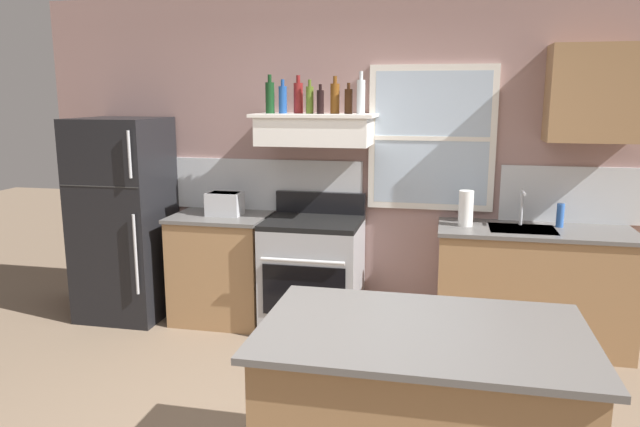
% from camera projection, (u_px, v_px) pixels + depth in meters
% --- Properties ---
extents(back_wall, '(5.40, 0.11, 2.70)m').
position_uv_depth(back_wall, '(355.00, 161.00, 4.95)').
color(back_wall, gray).
rests_on(back_wall, ground_plane).
extents(refrigerator, '(0.70, 0.72, 1.70)m').
position_uv_depth(refrigerator, '(124.00, 219.00, 5.07)').
color(refrigerator, black).
rests_on(refrigerator, ground_plane).
extents(counter_left_of_stove, '(0.79, 0.63, 0.91)m').
position_uv_depth(counter_left_of_stove, '(222.00, 267.00, 5.03)').
color(counter_left_of_stove, '#9E754C').
rests_on(counter_left_of_stove, ground_plane).
extents(toaster, '(0.30, 0.20, 0.19)m').
position_uv_depth(toaster, '(225.00, 203.00, 4.92)').
color(toaster, silver).
rests_on(toaster, counter_left_of_stove).
extents(stove_range, '(0.76, 0.69, 1.09)m').
position_uv_depth(stove_range, '(313.00, 273.00, 4.83)').
color(stove_range, '#9EA0A5').
rests_on(stove_range, ground_plane).
extents(range_hood_shelf, '(0.96, 0.52, 0.24)m').
position_uv_depth(range_hood_shelf, '(315.00, 129.00, 4.70)').
color(range_hood_shelf, white).
extents(bottle_dark_green_wine, '(0.07, 0.07, 0.30)m').
position_uv_depth(bottle_dark_green_wine, '(270.00, 97.00, 4.71)').
color(bottle_dark_green_wine, '#143819').
rests_on(bottle_dark_green_wine, range_hood_shelf).
extents(bottle_blue_liqueur, '(0.07, 0.07, 0.27)m').
position_uv_depth(bottle_blue_liqueur, '(283.00, 99.00, 4.70)').
color(bottle_blue_liqueur, '#1E478C').
rests_on(bottle_blue_liqueur, range_hood_shelf).
extents(bottle_red_label_wine, '(0.07, 0.07, 0.30)m').
position_uv_depth(bottle_red_label_wine, '(298.00, 97.00, 4.72)').
color(bottle_red_label_wine, maroon).
rests_on(bottle_red_label_wine, range_hood_shelf).
extents(bottle_olive_oil_square, '(0.06, 0.06, 0.26)m').
position_uv_depth(bottle_olive_oil_square, '(310.00, 99.00, 4.65)').
color(bottle_olive_oil_square, '#4C601E').
rests_on(bottle_olive_oil_square, range_hood_shelf).
extents(bottle_balsamic_dark, '(0.06, 0.06, 0.23)m').
position_uv_depth(bottle_balsamic_dark, '(320.00, 101.00, 4.60)').
color(bottle_balsamic_dark, black).
rests_on(bottle_balsamic_dark, range_hood_shelf).
extents(bottle_amber_wine, '(0.07, 0.07, 0.29)m').
position_uv_depth(bottle_amber_wine, '(335.00, 98.00, 4.64)').
color(bottle_amber_wine, brown).
rests_on(bottle_amber_wine, range_hood_shelf).
extents(bottle_brown_stout, '(0.06, 0.06, 0.24)m').
position_uv_depth(bottle_brown_stout, '(349.00, 101.00, 4.60)').
color(bottle_brown_stout, '#381E0F').
rests_on(bottle_brown_stout, range_hood_shelf).
extents(bottle_clear_tall, '(0.06, 0.06, 0.32)m').
position_uv_depth(bottle_clear_tall, '(361.00, 96.00, 4.53)').
color(bottle_clear_tall, silver).
rests_on(bottle_clear_tall, range_hood_shelf).
extents(counter_right_with_sink, '(1.43, 0.63, 0.91)m').
position_uv_depth(counter_right_with_sink, '(532.00, 287.00, 4.52)').
color(counter_right_with_sink, '#9E754C').
rests_on(counter_right_with_sink, ground_plane).
extents(sink_faucet, '(0.03, 0.17, 0.28)m').
position_uv_depth(sink_faucet, '(522.00, 203.00, 4.51)').
color(sink_faucet, silver).
rests_on(sink_faucet, counter_right_with_sink).
extents(paper_towel_roll, '(0.11, 0.11, 0.27)m').
position_uv_depth(paper_towel_roll, '(466.00, 208.00, 4.51)').
color(paper_towel_roll, white).
rests_on(paper_towel_roll, counter_right_with_sink).
extents(dish_soap_bottle, '(0.06, 0.06, 0.18)m').
position_uv_depth(dish_soap_bottle, '(560.00, 215.00, 4.47)').
color(dish_soap_bottle, blue).
rests_on(dish_soap_bottle, counter_right_with_sink).
extents(kitchen_island, '(1.40, 0.90, 0.91)m').
position_uv_depth(kitchen_island, '(419.00, 425.00, 2.63)').
color(kitchen_island, '#9E754C').
rests_on(kitchen_island, ground_plane).
extents(upper_cabinet_right, '(0.64, 0.32, 0.70)m').
position_uv_depth(upper_cabinet_right, '(594.00, 93.00, 4.30)').
color(upper_cabinet_right, '#9E754C').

